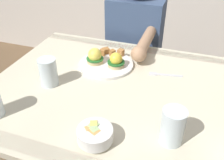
{
  "coord_description": "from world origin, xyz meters",
  "views": [
    {
      "loc": [
        0.23,
        -0.82,
        1.37
      ],
      "look_at": [
        -0.06,
        0.0,
        0.78
      ],
      "focal_mm": 39.53,
      "sensor_mm": 36.0,
      "label": 1
    }
  ],
  "objects_px": {
    "dining_table": "(124,109)",
    "water_glass_extra": "(172,128)",
    "eggs_benedict_plate": "(106,61)",
    "fruit_bowl": "(95,135)",
    "diner_person": "(134,46)",
    "water_glass_near": "(49,74)",
    "fork": "(164,75)"
  },
  "relations": [
    {
      "from": "fork",
      "to": "water_glass_extra",
      "type": "relative_size",
      "value": 1.21
    },
    {
      "from": "dining_table",
      "to": "water_glass_near",
      "type": "distance_m",
      "value": 0.37
    },
    {
      "from": "fruit_bowl",
      "to": "fork",
      "type": "bearing_deg",
      "value": 72.59
    },
    {
      "from": "water_glass_near",
      "to": "eggs_benedict_plate",
      "type": "bearing_deg",
      "value": 52.38
    },
    {
      "from": "fruit_bowl",
      "to": "eggs_benedict_plate",
      "type": "bearing_deg",
      "value": 106.19
    },
    {
      "from": "eggs_benedict_plate",
      "to": "fruit_bowl",
      "type": "height_order",
      "value": "eggs_benedict_plate"
    },
    {
      "from": "fruit_bowl",
      "to": "diner_person",
      "type": "distance_m",
      "value": 0.92
    },
    {
      "from": "fork",
      "to": "diner_person",
      "type": "xyz_separation_m",
      "value": [
        -0.25,
        0.43,
        -0.09
      ]
    },
    {
      "from": "fruit_bowl",
      "to": "water_glass_extra",
      "type": "xyz_separation_m",
      "value": [
        0.24,
        0.09,
        0.03
      ]
    },
    {
      "from": "dining_table",
      "to": "water_glass_near",
      "type": "relative_size",
      "value": 9.63
    },
    {
      "from": "water_glass_near",
      "to": "fork",
      "type": "bearing_deg",
      "value": 26.87
    },
    {
      "from": "water_glass_extra",
      "to": "diner_person",
      "type": "bearing_deg",
      "value": 112.4
    },
    {
      "from": "diner_person",
      "to": "water_glass_extra",
      "type": "bearing_deg",
      "value": -67.6
    },
    {
      "from": "diner_person",
      "to": "fork",
      "type": "bearing_deg",
      "value": -59.36
    },
    {
      "from": "dining_table",
      "to": "fork",
      "type": "relative_size",
      "value": 7.7
    },
    {
      "from": "fruit_bowl",
      "to": "diner_person",
      "type": "height_order",
      "value": "diner_person"
    },
    {
      "from": "dining_table",
      "to": "water_glass_near",
      "type": "bearing_deg",
      "value": -169.15
    },
    {
      "from": "diner_person",
      "to": "fruit_bowl",
      "type": "bearing_deg",
      "value": -83.53
    },
    {
      "from": "fork",
      "to": "water_glass_near",
      "type": "xyz_separation_m",
      "value": [
        -0.47,
        -0.24,
        0.05
      ]
    },
    {
      "from": "diner_person",
      "to": "eggs_benedict_plate",
      "type": "bearing_deg",
      "value": -94.63
    },
    {
      "from": "fruit_bowl",
      "to": "water_glass_extra",
      "type": "height_order",
      "value": "water_glass_extra"
    },
    {
      "from": "eggs_benedict_plate",
      "to": "diner_person",
      "type": "height_order",
      "value": "diner_person"
    },
    {
      "from": "fork",
      "to": "diner_person",
      "type": "relative_size",
      "value": 0.14
    },
    {
      "from": "water_glass_extra",
      "to": "water_glass_near",
      "type": "bearing_deg",
      "value": 164.03
    },
    {
      "from": "water_glass_extra",
      "to": "diner_person",
      "type": "xyz_separation_m",
      "value": [
        -0.34,
        0.82,
        -0.15
      ]
    },
    {
      "from": "diner_person",
      "to": "dining_table",
      "type": "bearing_deg",
      "value": -79.08
    },
    {
      "from": "eggs_benedict_plate",
      "to": "dining_table",
      "type": "bearing_deg",
      "value": -48.14
    },
    {
      "from": "eggs_benedict_plate",
      "to": "water_glass_near",
      "type": "xyz_separation_m",
      "value": [
        -0.18,
        -0.23,
        0.03
      ]
    },
    {
      "from": "water_glass_near",
      "to": "dining_table",
      "type": "bearing_deg",
      "value": 10.85
    },
    {
      "from": "dining_table",
      "to": "water_glass_extra",
      "type": "bearing_deg",
      "value": -44.78
    },
    {
      "from": "fork",
      "to": "diner_person",
      "type": "height_order",
      "value": "diner_person"
    },
    {
      "from": "diner_person",
      "to": "water_glass_near",
      "type": "bearing_deg",
      "value": -107.82
    }
  ]
}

